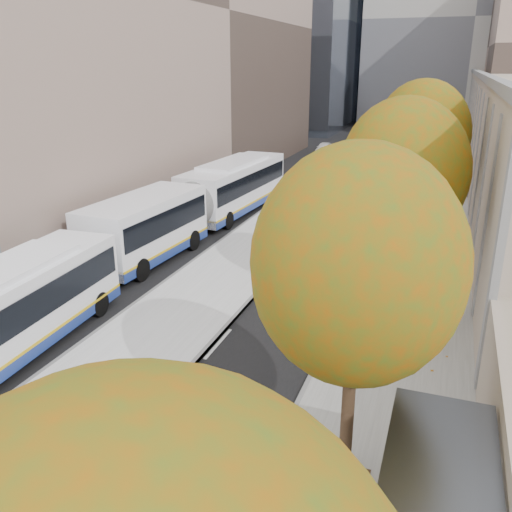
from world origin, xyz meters
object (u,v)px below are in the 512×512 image
at_px(cyclist, 169,488).
at_px(bus_shelter, 450,493).
at_px(bus_far, 203,201).
at_px(distant_car, 324,148).

bearing_deg(cyclist, bus_shelter, 0.03).
relative_size(bus_shelter, bus_far, 0.23).
distance_m(bus_shelter, cyclist, 5.47).
height_order(bus_far, cyclist, bus_far).
height_order(cyclist, distant_car, cyclist).
bearing_deg(bus_far, cyclist, -63.36).
bearing_deg(bus_far, distant_car, 93.10).
height_order(bus_shelter, distant_car, bus_shelter).
bearing_deg(cyclist, bus_far, 111.68).
bearing_deg(distant_car, bus_far, -90.75).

